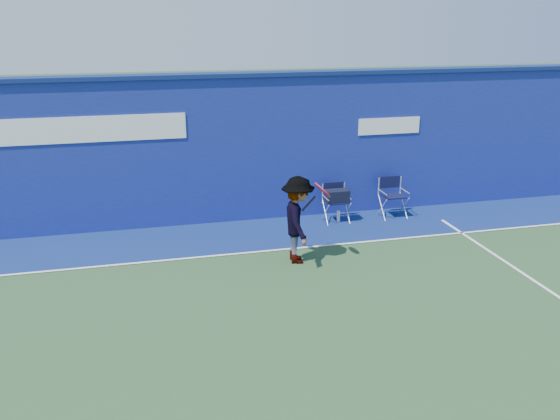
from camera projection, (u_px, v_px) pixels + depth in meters
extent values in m
plane|color=#294A27|center=(283.00, 343.00, 7.94)|extent=(80.00, 80.00, 0.00)
cube|color=navy|center=(223.00, 151.00, 12.26)|extent=(24.00, 0.40, 3.00)
cube|color=navy|center=(220.00, 75.00, 11.77)|extent=(24.00, 0.50, 0.08)
cube|color=white|center=(66.00, 130.00, 11.20)|extent=(4.50, 0.02, 0.50)
cube|color=white|center=(389.00, 126.00, 12.75)|extent=(1.40, 0.02, 0.35)
cube|color=navy|center=(233.00, 237.00, 11.72)|extent=(24.00, 1.80, 0.01)
cube|color=white|center=(241.00, 253.00, 10.89)|extent=(24.00, 0.06, 0.01)
cube|color=black|center=(336.00, 202.00, 12.44)|extent=(0.43, 0.36, 0.03)
cube|color=silver|center=(334.00, 191.00, 12.58)|extent=(0.48, 0.02, 0.35)
cube|color=black|center=(334.00, 188.00, 12.56)|extent=(0.43, 0.02, 0.25)
cube|color=black|center=(337.00, 196.00, 12.38)|extent=(0.48, 0.28, 0.26)
cube|color=black|center=(393.00, 196.00, 12.73)|extent=(0.45, 0.38, 0.03)
cube|color=silver|center=(390.00, 185.00, 12.88)|extent=(0.51, 0.02, 0.37)
cube|color=black|center=(390.00, 182.00, 12.86)|extent=(0.45, 0.02, 0.26)
cylinder|color=silver|center=(338.00, 216.00, 12.54)|extent=(0.07, 0.07, 0.25)
imported|color=#EA4738|center=(298.00, 220.00, 10.34)|extent=(0.67, 1.06, 1.55)
torus|color=red|center=(322.00, 190.00, 10.14)|extent=(0.31, 0.39, 0.28)
cylinder|color=gray|center=(322.00, 190.00, 10.14)|extent=(0.25, 0.33, 0.22)
cylinder|color=black|center=(308.00, 204.00, 10.18)|extent=(0.27, 0.06, 0.27)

